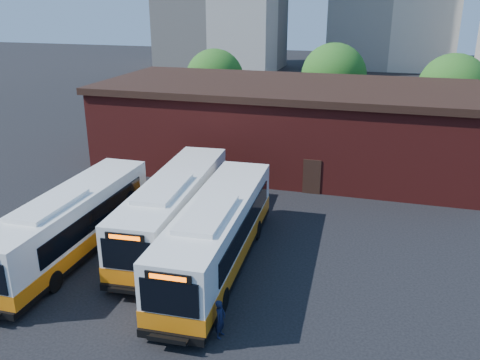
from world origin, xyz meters
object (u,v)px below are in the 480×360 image
(bus_mideast, at_px, (217,236))
(bus_west, at_px, (71,226))
(bus_midwest, at_px, (175,210))
(transit_worker, at_px, (220,319))

(bus_mideast, bearing_deg, bus_west, -176.45)
(bus_west, bearing_deg, bus_midwest, 36.70)
(bus_west, distance_m, bus_midwest, 5.44)
(bus_west, height_order, bus_midwest, bus_midwest)
(bus_midwest, bearing_deg, bus_west, -146.96)
(bus_west, relative_size, transit_worker, 7.88)
(bus_west, height_order, transit_worker, bus_west)
(transit_worker, bearing_deg, bus_mideast, 25.04)
(bus_midwest, bearing_deg, bus_mideast, -41.00)
(bus_west, xyz_separation_m, bus_mideast, (7.63, 0.81, 0.07))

